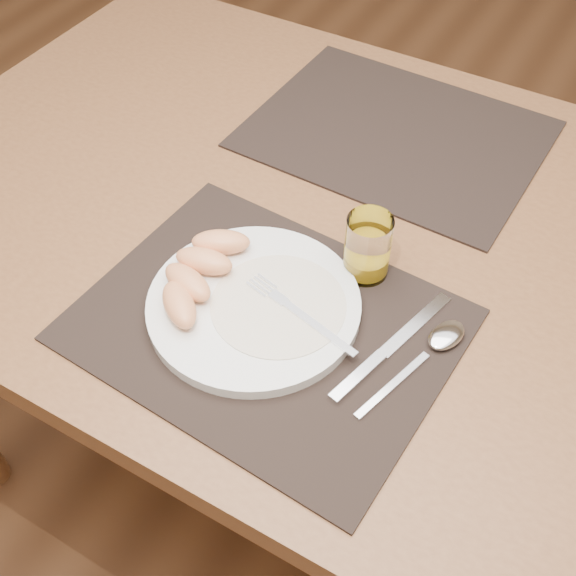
# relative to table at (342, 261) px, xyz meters

# --- Properties ---
(ground) EXTENTS (5.00, 5.00, 0.00)m
(ground) POSITION_rel_table_xyz_m (0.00, 0.00, -0.67)
(ground) COLOR brown
(ground) RESTS_ON ground
(table) EXTENTS (1.40, 0.90, 0.75)m
(table) POSITION_rel_table_xyz_m (0.00, 0.00, 0.00)
(table) COLOR brown
(table) RESTS_ON ground
(placemat_near) EXTENTS (0.47, 0.38, 0.00)m
(placemat_near) POSITION_rel_table_xyz_m (0.00, -0.22, 0.09)
(placemat_near) COLOR black
(placemat_near) RESTS_ON table
(placemat_far) EXTENTS (0.46, 0.36, 0.00)m
(placemat_far) POSITION_rel_table_xyz_m (-0.02, 0.22, 0.09)
(placemat_far) COLOR black
(placemat_far) RESTS_ON table
(plate) EXTENTS (0.27, 0.27, 0.02)m
(plate) POSITION_rel_table_xyz_m (-0.03, -0.21, 0.10)
(plate) COLOR white
(plate) RESTS_ON placemat_near
(plate_dressing) EXTENTS (0.17, 0.17, 0.00)m
(plate_dressing) POSITION_rel_table_xyz_m (0.00, -0.20, 0.10)
(plate_dressing) COLOR white
(plate_dressing) RESTS_ON plate
(fork) EXTENTS (0.17, 0.06, 0.00)m
(fork) POSITION_rel_table_xyz_m (0.02, -0.20, 0.11)
(fork) COLOR silver
(fork) RESTS_ON plate
(knife) EXTENTS (0.07, 0.22, 0.01)m
(knife) POSITION_rel_table_xyz_m (0.15, -0.19, 0.09)
(knife) COLOR silver
(knife) RESTS_ON placemat_near
(spoon) EXTENTS (0.07, 0.19, 0.01)m
(spoon) POSITION_rel_table_xyz_m (0.20, -0.14, 0.09)
(spoon) COLOR silver
(spoon) RESTS_ON placemat_near
(juice_glass) EXTENTS (0.06, 0.06, 0.09)m
(juice_glass) POSITION_rel_table_xyz_m (0.07, -0.08, 0.13)
(juice_glass) COLOR white
(juice_glass) RESTS_ON placemat_near
(grapefruit_wedges) EXTENTS (0.10, 0.19, 0.03)m
(grapefruit_wedges) POSITION_rel_table_xyz_m (-0.10, -0.21, 0.12)
(grapefruit_wedges) COLOR #EE9B61
(grapefruit_wedges) RESTS_ON plate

